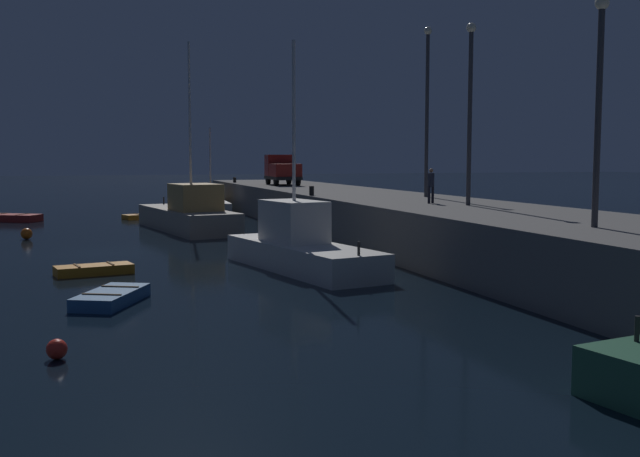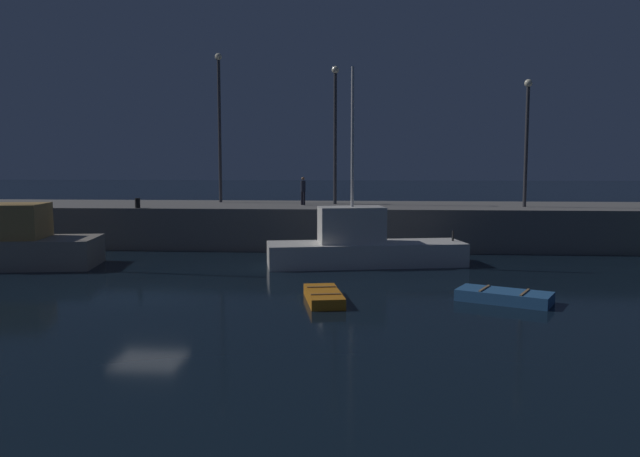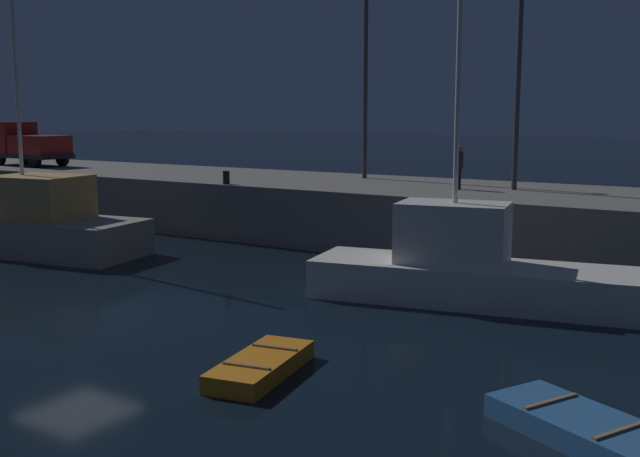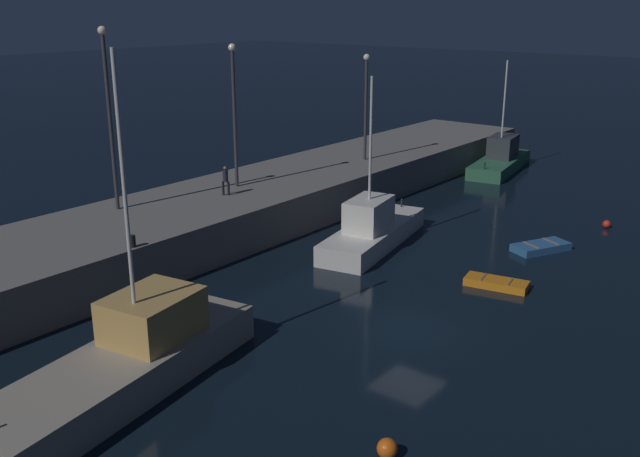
# 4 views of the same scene
# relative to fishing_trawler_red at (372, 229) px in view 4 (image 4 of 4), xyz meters

# --- Properties ---
(ground_plane) EXTENTS (320.00, 320.00, 0.00)m
(ground_plane) POSITION_rel_fishing_trawler_red_xyz_m (-7.79, -7.20, -0.92)
(ground_plane) COLOR black
(pier_quay) EXTENTS (70.64, 7.94, 2.33)m
(pier_quay) POSITION_rel_fishing_trawler_red_xyz_m (-7.79, 8.07, 0.24)
(pier_quay) COLOR slate
(pier_quay) RESTS_ON ground
(fishing_trawler_red) EXTENTS (9.52, 4.35, 9.16)m
(fishing_trawler_red) POSITION_rel_fishing_trawler_red_xyz_m (0.00, 0.00, 0.00)
(fishing_trawler_red) COLOR silver
(fishing_trawler_red) RESTS_ON ground
(fishing_boat_white) EXTENTS (9.41, 4.15, 8.51)m
(fishing_boat_white) POSITION_rel_fishing_trawler_red_xyz_m (21.38, 2.45, -0.04)
(fishing_boat_white) COLOR #2D6647
(fishing_boat_white) RESTS_ON ground
(fishing_boat_orange) EXTENTS (11.62, 4.99, 11.40)m
(fishing_boat_orange) POSITION_rel_fishing_trawler_red_xyz_m (-17.57, -1.91, 0.07)
(fishing_boat_orange) COLOR gray
(fishing_boat_orange) RESTS_ON ground
(dinghy_orange_near) EXTENTS (1.65, 3.04, 0.41)m
(dinghy_orange_near) POSITION_rel_fishing_trawler_red_xyz_m (-1.29, -7.93, -0.73)
(dinghy_orange_near) COLOR orange
(dinghy_orange_near) RESTS_ON ground
(dinghy_red_small) EXTENTS (3.40, 2.59, 0.44)m
(dinghy_red_small) POSITION_rel_fishing_trawler_red_xyz_m (4.94, -7.56, -0.72)
(dinghy_red_small) COLOR #2D6099
(dinghy_red_small) RESTS_ON ground
(mooring_buoy_near) EXTENTS (0.62, 0.62, 0.62)m
(mooring_buoy_near) POSITION_rel_fishing_trawler_red_xyz_m (-15.43, -11.15, -0.61)
(mooring_buoy_near) COLOR orange
(mooring_buoy_near) RESTS_ON ground
(mooring_buoy_mid) EXTENTS (0.47, 0.47, 0.47)m
(mooring_buoy_mid) POSITION_rel_fishing_trawler_red_xyz_m (11.22, -9.03, -0.69)
(mooring_buoy_mid) COLOR red
(mooring_buoy_mid) RESTS_ON ground
(lamp_post_west) EXTENTS (0.44, 0.44, 9.28)m
(lamp_post_west) POSITION_rel_fishing_trawler_red_xyz_m (-9.04, 10.02, 6.74)
(lamp_post_west) COLOR #38383D
(lamp_post_west) RESTS_ON pier_quay
(lamp_post_east) EXTENTS (0.44, 0.44, 8.18)m
(lamp_post_east) POSITION_rel_fishing_trawler_red_xyz_m (-1.69, 8.54, 6.17)
(lamp_post_east) COLOR #38383D
(lamp_post_east) RESTS_ON pier_quay
(lamp_post_central) EXTENTS (0.44, 0.44, 7.10)m
(lamp_post_central) POSITION_rel_fishing_trawler_red_xyz_m (9.13, 6.93, 5.61)
(lamp_post_central) COLOR #38383D
(lamp_post_central) RESTS_ON pier_quay
(dockworker) EXTENTS (0.41, 0.41, 1.66)m
(dockworker) POSITION_rel_fishing_trawler_red_xyz_m (-3.53, 7.57, 2.35)
(dockworker) COLOR black
(dockworker) RESTS_ON pier_quay
(bollard_west) EXTENTS (0.28, 0.28, 0.55)m
(bollard_west) POSITION_rel_fishing_trawler_red_xyz_m (-12.38, 4.41, 1.68)
(bollard_west) COLOR black
(bollard_west) RESTS_ON pier_quay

